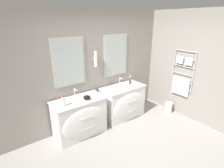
# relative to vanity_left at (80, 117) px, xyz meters

# --- Properties ---
(ground_plane) EXTENTS (16.00, 16.00, 0.00)m
(ground_plane) POSITION_rel_vanity_left_xyz_m (0.57, -1.39, -0.42)
(ground_plane) COLOR #9E9993
(wall_back) EXTENTS (5.49, 0.15, 2.60)m
(wall_back) POSITION_rel_vanity_left_xyz_m (0.57, 0.36, 0.89)
(wall_back) COLOR gray
(wall_back) RESTS_ON ground_plane
(wall_right) EXTENTS (0.13, 3.59, 2.60)m
(wall_right) POSITION_rel_vanity_left_xyz_m (2.54, -0.62, 0.87)
(wall_right) COLOR gray
(wall_right) RESTS_ON ground_plane
(vanity_left) EXTENTS (1.09, 0.60, 0.82)m
(vanity_left) POSITION_rel_vanity_left_xyz_m (0.00, 0.00, 0.00)
(vanity_left) COLOR white
(vanity_left) RESTS_ON ground_plane
(vanity_right) EXTENTS (1.09, 0.60, 0.82)m
(vanity_right) POSITION_rel_vanity_left_xyz_m (1.21, 0.00, 0.00)
(vanity_right) COLOR white
(vanity_right) RESTS_ON ground_plane
(faucet_left) EXTENTS (0.17, 0.13, 0.20)m
(faucet_left) POSITION_rel_vanity_left_xyz_m (0.00, 0.16, 0.50)
(faucet_left) COLOR silver
(faucet_left) RESTS_ON vanity_left
(faucet_right) EXTENTS (0.17, 0.13, 0.20)m
(faucet_right) POSITION_rel_vanity_left_xyz_m (1.21, 0.16, 0.50)
(faucet_right) COLOR silver
(faucet_right) RESTS_ON vanity_right
(toiletry_bottle) EXTENTS (0.06, 0.06, 0.21)m
(toiletry_bottle) POSITION_rel_vanity_left_xyz_m (-0.34, -0.05, 0.50)
(toiletry_bottle) COLOR silver
(toiletry_bottle) RESTS_ON vanity_left
(amenity_bowl) EXTENTS (0.15, 0.15, 0.09)m
(amenity_bowl) POSITION_rel_vanity_left_xyz_m (0.15, -0.06, 0.44)
(amenity_bowl) COLOR black
(amenity_bowl) RESTS_ON vanity_left
(flower_vase) EXTENTS (0.05, 0.05, 0.22)m
(flower_vase) POSITION_rel_vanity_left_xyz_m (1.50, 0.10, 0.49)
(flower_vase) COLOR #332D2D
(flower_vase) RESTS_ON vanity_right
(soap_dish) EXTENTS (0.09, 0.06, 0.04)m
(soap_dish) POSITION_rel_vanity_left_xyz_m (1.02, -0.12, 0.42)
(soap_dish) COLOR white
(soap_dish) RESTS_ON vanity_right
(waste_bin) EXTENTS (0.19, 0.19, 0.29)m
(waste_bin) POSITION_rel_vanity_left_xyz_m (2.33, -0.56, -0.27)
(waste_bin) COLOR silver
(waste_bin) RESTS_ON ground_plane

